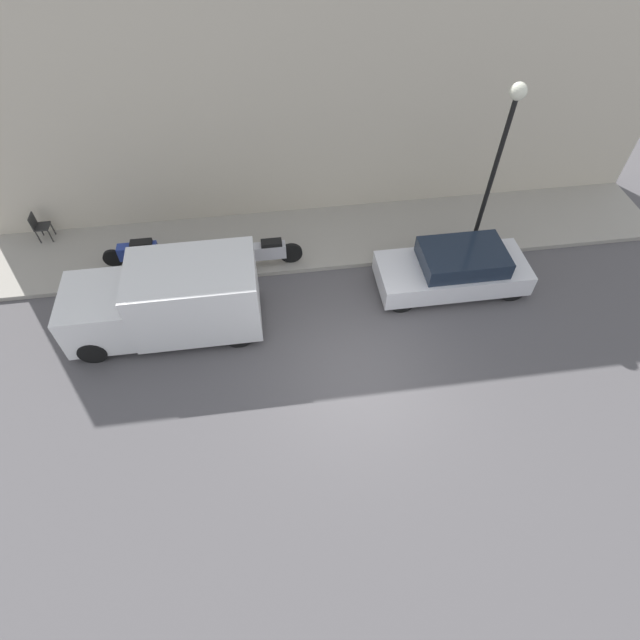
{
  "coord_description": "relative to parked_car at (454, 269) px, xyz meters",
  "views": [
    {
      "loc": [
        -6.53,
        1.82,
        9.84
      ],
      "look_at": [
        1.24,
        0.75,
        0.6
      ],
      "focal_mm": 28.0,
      "sensor_mm": 36.0,
      "label": 1
    }
  ],
  "objects": [
    {
      "name": "ground_plane",
      "position": [
        -2.51,
        3.04,
        -0.61
      ],
      "size": [
        60.0,
        60.0,
        0.0
      ],
      "primitive_type": "plane",
      "color": "#514F51"
    },
    {
      "name": "sidewalk",
      "position": [
        2.4,
        3.04,
        -0.54
      ],
      "size": [
        2.71,
        19.85,
        0.13
      ],
      "color": "gray",
      "rests_on": "ground_plane"
    },
    {
      "name": "building_facade",
      "position": [
        3.91,
        3.04,
        3.16
      ],
      "size": [
        0.3,
        19.85,
        7.53
      ],
      "color": "beige",
      "rests_on": "ground_plane"
    },
    {
      "name": "parked_car",
      "position": [
        0.0,
        0.0,
        0.0
      ],
      "size": [
        1.64,
        3.97,
        1.25
      ],
      "color": "silver",
      "rests_on": "ground_plane"
    },
    {
      "name": "delivery_van",
      "position": [
        -0.46,
        7.42,
        0.38
      ],
      "size": [
        1.88,
        4.62,
        1.94
      ],
      "color": "white",
      "rests_on": "ground_plane"
    },
    {
      "name": "motorcycle_blue",
      "position": [
        1.92,
        8.41,
        -0.06
      ],
      "size": [
        0.3,
        1.99,
        0.77
      ],
      "color": "navy",
      "rests_on": "sidewalk"
    },
    {
      "name": "scooter_silver",
      "position": [
        1.4,
        4.88,
        -0.03
      ],
      "size": [
        0.3,
        1.95,
        0.81
      ],
      "color": "#B7B7BF",
      "rests_on": "sidewalk"
    },
    {
      "name": "streetlamp",
      "position": [
        1.25,
        -0.99,
        2.91
      ],
      "size": [
        0.39,
        0.39,
        4.79
      ],
      "color": "black",
      "rests_on": "sidewalk"
    },
    {
      "name": "cafe_chair",
      "position": [
        3.38,
        11.36,
        0.02
      ],
      "size": [
        0.4,
        0.4,
        0.86
      ],
      "color": "#262626",
      "rests_on": "sidewalk"
    }
  ]
}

